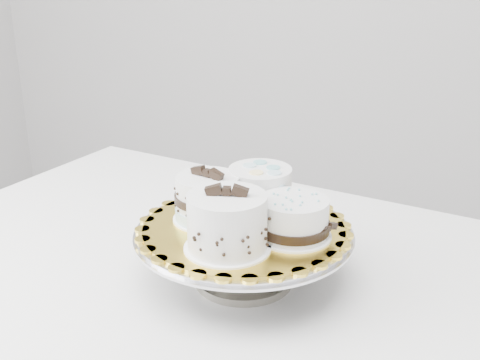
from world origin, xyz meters
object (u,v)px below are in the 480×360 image
at_px(cake_board, 244,228).
at_px(cake_dots, 260,190).
at_px(cake_ribbon, 294,219).
at_px(cake_swirl, 227,224).
at_px(cake_stand, 244,246).
at_px(cake_banded, 208,200).
at_px(table, 224,305).

distance_m(cake_board, cake_dots, 0.07).
bearing_deg(cake_ribbon, cake_dots, 161.33).
height_order(cake_swirl, cake_dots, cake_swirl).
xyz_separation_m(cake_stand, cake_dots, (0.00, 0.06, 0.07)).
bearing_deg(cake_ribbon, cake_board, -160.80).
height_order(cake_board, cake_banded, cake_banded).
distance_m(cake_swirl, cake_ribbon, 0.11).
distance_m(cake_dots, cake_ribbon, 0.10).
bearing_deg(cake_stand, cake_ribbon, -1.57).
height_order(cake_board, cake_swirl, cake_swirl).
relative_size(cake_stand, cake_ribbon, 2.56).
relative_size(cake_board, cake_swirl, 2.22).
height_order(cake_banded, cake_dots, cake_banded).
distance_m(cake_banded, cake_dots, 0.09).
bearing_deg(cake_dots, table, -145.45).
distance_m(cake_board, cake_swirl, 0.09).
xyz_separation_m(cake_stand, cake_banded, (-0.06, 0.00, 0.07)).
bearing_deg(cake_dots, cake_stand, -83.24).
distance_m(cake_stand, cake_board, 0.03).
height_order(table, cake_ribbon, cake_ribbon).
relative_size(cake_banded, cake_dots, 0.95).
bearing_deg(cake_board, cake_ribbon, -1.57).
bearing_deg(cake_ribbon, cake_banded, -160.66).
xyz_separation_m(cake_board, cake_banded, (-0.06, 0.00, 0.04)).
height_order(table, cake_board, cake_board).
bearing_deg(cake_board, cake_banded, 178.75).
bearing_deg(cake_board, cake_swirl, -84.84).
xyz_separation_m(cake_stand, cake_ribbon, (0.08, -0.00, 0.06)).
height_order(table, cake_swirl, cake_swirl).
bearing_deg(cake_dots, cake_ribbon, -31.23).
bearing_deg(table, cake_board, -28.92).
xyz_separation_m(cake_swirl, cake_dots, (-0.01, 0.14, -0.00)).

